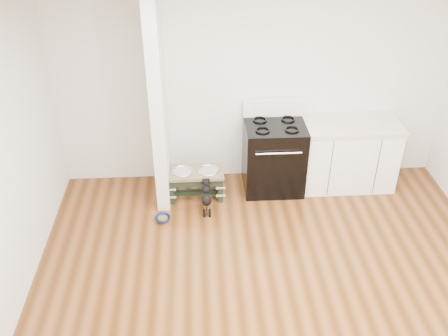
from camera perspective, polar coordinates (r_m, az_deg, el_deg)
ground at (r=5.09m, az=6.14°, el=-16.03°), size 5.00×5.00×0.00m
room_shell at (r=4.03m, az=7.46°, el=-0.55°), size 5.00×5.00×5.00m
partition_wall at (r=5.96m, az=-7.56°, el=7.90°), size 0.15×0.80×2.70m
oven_range at (r=6.48m, az=5.69°, el=1.42°), size 0.76×0.69×1.14m
cabinet_run at (r=6.72m, az=13.95°, el=1.54°), size 1.24×0.64×0.91m
dog_feeder at (r=6.36m, az=-3.26°, el=-1.22°), size 0.71×0.38×0.40m
puppy at (r=6.12m, az=-2.02°, el=-3.19°), size 0.12×0.36×0.43m
floor_bowl at (r=6.13m, az=-7.02°, el=-5.77°), size 0.19×0.19×0.06m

